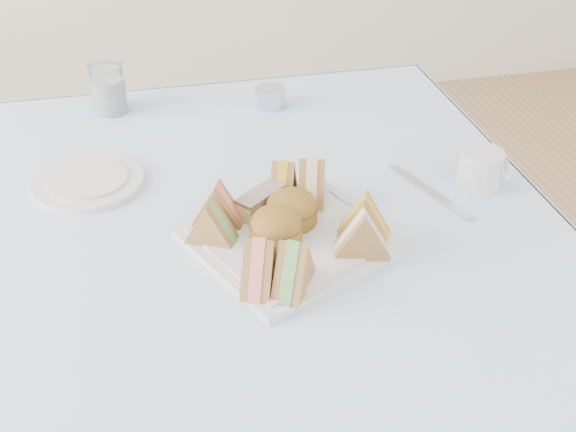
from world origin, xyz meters
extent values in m
cube|color=brown|center=(0.00, 0.00, 0.37)|extent=(0.90, 0.90, 0.74)
cube|color=#C0D3FD|center=(0.00, 0.00, 0.74)|extent=(1.02, 1.02, 0.01)
cube|color=silver|center=(0.08, -0.09, 0.75)|extent=(0.33, 0.33, 0.01)
cylinder|color=#A07028|center=(0.06, -0.09, 0.78)|extent=(0.10, 0.10, 0.05)
cylinder|color=#A07028|center=(0.09, -0.05, 0.78)|extent=(0.11, 0.11, 0.05)
cube|color=#DAB679|center=(0.05, -0.02, 0.78)|extent=(0.08, 0.08, 0.04)
cylinder|color=silver|center=(-0.20, 0.15, 0.75)|extent=(0.22, 0.22, 0.01)
cylinder|color=white|center=(-0.16, 0.42, 0.79)|extent=(0.07, 0.07, 0.10)
cylinder|color=silver|center=(0.15, 0.37, 0.76)|extent=(0.08, 0.08, 0.03)
cube|color=silver|center=(0.33, 0.00, 0.75)|extent=(0.08, 0.19, 0.00)
cube|color=silver|center=(0.19, 0.02, 0.75)|extent=(0.06, 0.17, 0.00)
cylinder|color=silver|center=(0.42, 0.00, 0.78)|extent=(0.09, 0.09, 0.06)
camera|label=1|loc=(-0.11, -0.91, 1.37)|focal=45.00mm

